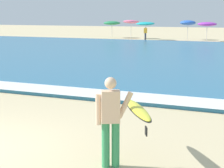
# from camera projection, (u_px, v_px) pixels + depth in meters

# --- Properties ---
(sea) EXTENTS (120.00, 28.00, 0.14)m
(sea) POSITION_uv_depth(u_px,v_px,m) (172.00, 56.00, 25.38)
(sea) COLOR teal
(sea) RESTS_ON ground
(surf_foam) EXTENTS (120.00, 1.37, 0.01)m
(surf_foam) POSITION_uv_depth(u_px,v_px,m) (84.00, 92.00, 13.18)
(surf_foam) COLOR white
(surf_foam) RESTS_ON sea
(surfer_with_board) EXTENTS (1.42, 2.44, 1.73)m
(surfer_with_board) POSITION_uv_depth(u_px,v_px,m) (123.00, 114.00, 6.92)
(surfer_with_board) COLOR #338E56
(surfer_with_board) RESTS_ON ground
(beach_umbrella_0) EXTENTS (2.07, 2.08, 2.06)m
(beach_umbrella_0) POSITION_uv_depth(u_px,v_px,m) (112.00, 23.00, 45.98)
(beach_umbrella_0) COLOR beige
(beach_umbrella_0) RESTS_ON ground
(beach_umbrella_1) EXTENTS (1.90, 1.92, 2.26)m
(beach_umbrella_1) POSITION_uv_depth(u_px,v_px,m) (131.00, 22.00, 44.53)
(beach_umbrella_1) COLOR beige
(beach_umbrella_1) RESTS_ON ground
(beach_umbrella_2) EXTENTS (2.08, 2.09, 2.06)m
(beach_umbrella_2) POSITION_uv_depth(u_px,v_px,m) (145.00, 24.00, 42.00)
(beach_umbrella_2) COLOR beige
(beach_umbrella_2) RESTS_ON ground
(beach_umbrella_3) EXTENTS (1.77, 1.78, 2.22)m
(beach_umbrella_3) POSITION_uv_depth(u_px,v_px,m) (188.00, 23.00, 42.31)
(beach_umbrella_3) COLOR beige
(beach_umbrella_3) RESTS_ON ground
(beach_umbrella_4) EXTENTS (2.02, 2.02, 2.07)m
(beach_umbrella_4) POSITION_uv_depth(u_px,v_px,m) (207.00, 24.00, 39.55)
(beach_umbrella_4) COLOR beige
(beach_umbrella_4) RESTS_ON ground
(beachgoer_near_row_right) EXTENTS (0.32, 0.20, 1.58)m
(beachgoer_near_row_right) POSITION_uv_depth(u_px,v_px,m) (145.00, 33.00, 40.91)
(beachgoer_near_row_right) COLOR #383842
(beachgoer_near_row_right) RESTS_ON ground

